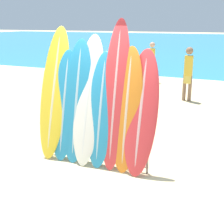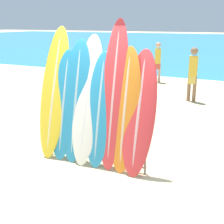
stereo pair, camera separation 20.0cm
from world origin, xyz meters
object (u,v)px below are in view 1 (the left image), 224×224
(surfboard_slot_4, at_px, (101,111))
(person_far_right, at_px, (101,79))
(surfboard_slot_2, at_px, (77,102))
(surfboard_slot_6, at_px, (127,111))
(surfboard_slot_1, at_px, (64,106))
(surfboard_slot_3, at_px, (88,101))
(surfboard_slot_5, at_px, (115,96))
(surfboard_rack, at_px, (94,142))
(surfboard_slot_0, at_px, (54,93))
(person_mid_beach, at_px, (188,72))
(surfboard_slot_7, at_px, (141,113))
(person_near_water, at_px, (152,60))

(surfboard_slot_4, xyz_separation_m, person_far_right, (-1.83, 3.65, -0.16))
(surfboard_slot_2, relative_size, surfboard_slot_4, 1.10)
(surfboard_slot_4, distance_m, surfboard_slot_6, 0.49)
(surfboard_slot_1, height_order, surfboard_slot_3, surfboard_slot_3)
(surfboard_slot_5, height_order, person_far_right, surfboard_slot_5)
(surfboard_rack, relative_size, surfboard_slot_5, 0.80)
(surfboard_slot_0, height_order, surfboard_slot_2, surfboard_slot_0)
(surfboard_slot_1, height_order, surfboard_slot_4, surfboard_slot_4)
(surfboard_slot_5, bearing_deg, person_mid_beach, 88.06)
(surfboard_slot_0, xyz_separation_m, surfboard_slot_3, (0.76, -0.03, -0.07))
(surfboard_slot_2, height_order, person_far_right, surfboard_slot_2)
(surfboard_slot_3, relative_size, person_far_right, 1.47)
(surfboard_slot_0, height_order, person_mid_beach, surfboard_slot_0)
(surfboard_slot_2, relative_size, person_far_right, 1.42)
(surfboard_slot_6, bearing_deg, surfboard_slot_7, 1.78)
(surfboard_slot_6, relative_size, surfboard_slot_7, 1.02)
(surfboard_slot_6, relative_size, person_near_water, 1.26)
(surfboard_slot_5, bearing_deg, surfboard_rack, -168.84)
(surfboard_slot_6, relative_size, person_mid_beach, 1.22)
(surfboard_slot_4, height_order, surfboard_slot_6, surfboard_slot_6)
(surfboard_slot_7, bearing_deg, surfboard_slot_2, 179.41)
(person_mid_beach, bearing_deg, person_far_right, 39.67)
(surfboard_slot_2, height_order, person_mid_beach, surfboard_slot_2)
(surfboard_rack, relative_size, surfboard_slot_3, 0.90)
(surfboard_slot_1, bearing_deg, surfboard_slot_4, -1.15)
(person_near_water, height_order, person_far_right, person_near_water)
(surfboard_rack, xyz_separation_m, surfboard_slot_7, (0.89, 0.04, 0.65))
(surfboard_slot_7, height_order, person_mid_beach, surfboard_slot_7)
(surfboard_slot_3, relative_size, person_mid_beach, 1.33)
(person_mid_beach, bearing_deg, surfboard_slot_0, 74.19)
(surfboard_slot_3, distance_m, surfboard_slot_7, 1.03)
(person_near_water, bearing_deg, surfboard_slot_2, 78.49)
(surfboard_slot_4, height_order, surfboard_slot_7, surfboard_slot_7)
(surfboard_slot_1, bearing_deg, surfboard_slot_5, 2.11)
(surfboard_slot_0, distance_m, person_near_water, 8.32)
(surfboard_slot_0, xyz_separation_m, person_mid_beach, (1.48, 5.51, -0.28))
(surfboard_rack, bearing_deg, surfboard_slot_1, 176.54)
(surfboard_slot_2, distance_m, surfboard_slot_5, 0.79)
(surfboard_slot_4, bearing_deg, surfboard_slot_2, 176.48)
(surfboard_slot_6, bearing_deg, surfboard_slot_2, 178.81)
(surfboard_slot_1, xyz_separation_m, surfboard_slot_4, (0.78, -0.02, 0.00))
(surfboard_slot_4, bearing_deg, surfboard_slot_0, 175.85)
(person_near_water, xyz_separation_m, person_far_right, (-0.15, -4.72, -0.07))
(surfboard_slot_1, bearing_deg, person_near_water, 96.17)
(surfboard_slot_3, distance_m, surfboard_slot_5, 0.55)
(surfboard_rack, height_order, surfboard_slot_6, surfboard_slot_6)
(surfboard_slot_5, relative_size, person_far_right, 1.64)
(surfboard_slot_0, distance_m, surfboard_slot_4, 1.06)
(surfboard_slot_3, relative_size, surfboard_slot_5, 0.90)
(surfboard_slot_6, xyz_separation_m, surfboard_slot_7, (0.26, 0.01, -0.02))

